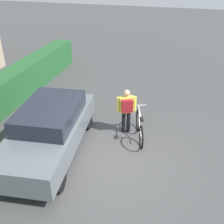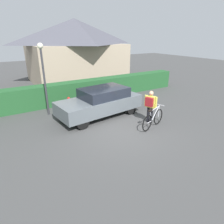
% 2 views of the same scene
% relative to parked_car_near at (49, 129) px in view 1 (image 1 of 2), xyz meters
% --- Properties ---
extents(ground_plane, '(60.00, 60.00, 0.00)m').
position_rel_parked_car_near_xyz_m(ground_plane, '(-0.07, -2.04, -0.78)').
color(ground_plane, '#434343').
extents(parked_car_near, '(4.58, 2.26, 1.49)m').
position_rel_parked_car_near_xyz_m(parked_car_near, '(0.00, 0.00, 0.00)').
color(parked_car_near, slate).
rests_on(parked_car_near, ground).
extents(bicycle, '(1.69, 0.66, 1.01)m').
position_rel_parked_car_near_xyz_m(bicycle, '(1.37, -2.52, -0.37)').
color(bicycle, black).
rests_on(bicycle, ground).
extents(person_rider, '(0.47, 0.61, 1.59)m').
position_rel_parked_car_near_xyz_m(person_rider, '(1.60, -2.02, 0.18)').
color(person_rider, black).
rests_on(person_rider, ground).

